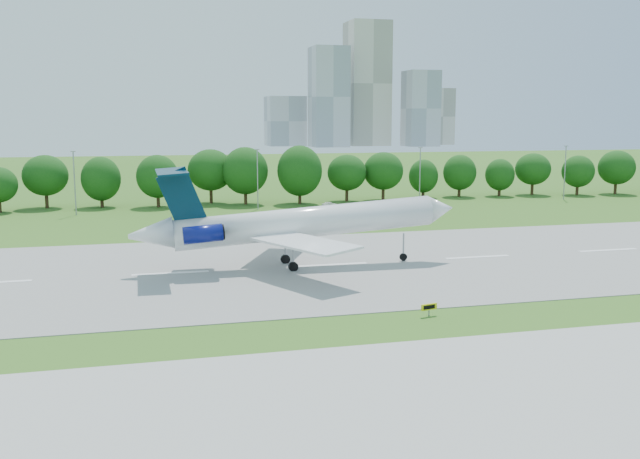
{
  "coord_description": "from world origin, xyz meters",
  "views": [
    {
      "loc": [
        -43.31,
        -59.77,
        18.43
      ],
      "look_at": [
        -23.4,
        18.0,
        5.77
      ],
      "focal_mm": 40.0,
      "sensor_mm": 36.0,
      "label": 1
    }
  ],
  "objects_px": {
    "airliner": "(290,223)",
    "service_vehicle_a": "(193,213)",
    "taxi_sign_left": "(429,307)",
    "service_vehicle_b": "(329,204)"
  },
  "relations": [
    {
      "from": "taxi_sign_left",
      "to": "service_vehicle_b",
      "type": "xyz_separation_m",
      "value": [
        12.46,
        81.9,
        -0.33
      ]
    },
    {
      "from": "service_vehicle_a",
      "to": "service_vehicle_b",
      "type": "height_order",
      "value": "service_vehicle_b"
    },
    {
      "from": "service_vehicle_b",
      "to": "taxi_sign_left",
      "type": "bearing_deg",
      "value": 161.67
    },
    {
      "from": "airliner",
      "to": "service_vehicle_b",
      "type": "bearing_deg",
      "value": 70.21
    },
    {
      "from": "service_vehicle_a",
      "to": "service_vehicle_b",
      "type": "relative_size",
      "value": 1.0
    },
    {
      "from": "airliner",
      "to": "service_vehicle_a",
      "type": "xyz_separation_m",
      "value": [
        -7.99,
        51.04,
        -5.09
      ]
    },
    {
      "from": "airliner",
      "to": "service_vehicle_a",
      "type": "height_order",
      "value": "airliner"
    },
    {
      "from": "airliner",
      "to": "taxi_sign_left",
      "type": "height_order",
      "value": "airliner"
    },
    {
      "from": "taxi_sign_left",
      "to": "service_vehicle_a",
      "type": "bearing_deg",
      "value": 89.05
    },
    {
      "from": "taxi_sign_left",
      "to": "service_vehicle_b",
      "type": "distance_m",
      "value": 82.84
    }
  ]
}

